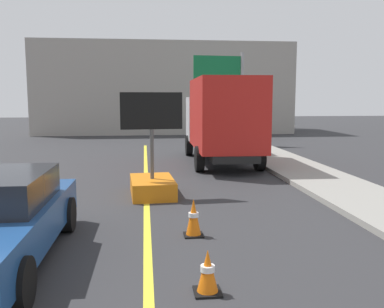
# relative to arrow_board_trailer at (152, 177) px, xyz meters

# --- Properties ---
(lane_center_stripe) EXTENTS (0.14, 36.00, 0.01)m
(lane_center_stripe) POSITION_rel_arrow_board_trailer_xyz_m (-0.16, -5.93, -0.48)
(lane_center_stripe) COLOR yellow
(lane_center_stripe) RESTS_ON ground
(arrow_board_trailer) EXTENTS (1.60, 1.87, 2.70)m
(arrow_board_trailer) POSITION_rel_arrow_board_trailer_xyz_m (0.00, 0.00, 0.00)
(arrow_board_trailer) COLOR orange
(arrow_board_trailer) RESTS_ON ground
(box_truck) EXTENTS (2.52, 6.72, 3.27)m
(box_truck) POSITION_rel_arrow_board_trailer_xyz_m (2.81, 5.29, 1.30)
(box_truck) COLOR black
(box_truck) RESTS_ON ground
(highway_guide_sign) EXTENTS (2.78, 0.37, 5.00)m
(highway_guide_sign) POSITION_rel_arrow_board_trailer_xyz_m (4.34, 11.85, 2.94)
(highway_guide_sign) COLOR gray
(highway_guide_sign) RESTS_ON ground
(far_building_block) EXTENTS (18.40, 6.80, 6.49)m
(far_building_block) POSITION_rel_arrow_board_trailer_xyz_m (1.32, 21.85, 2.76)
(far_building_block) COLOR gray
(far_building_block) RESTS_ON ground
(traffic_cone_mid_lane) EXTENTS (0.36, 0.36, 0.59)m
(traffic_cone_mid_lane) POSITION_rel_arrow_board_trailer_xyz_m (0.61, -5.79, -0.19)
(traffic_cone_mid_lane) COLOR black
(traffic_cone_mid_lane) RESTS_ON ground
(traffic_cone_far_lane) EXTENTS (0.36, 0.36, 0.71)m
(traffic_cone_far_lane) POSITION_rel_arrow_board_trailer_xyz_m (0.70, -3.43, -0.13)
(traffic_cone_far_lane) COLOR black
(traffic_cone_far_lane) RESTS_ON ground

